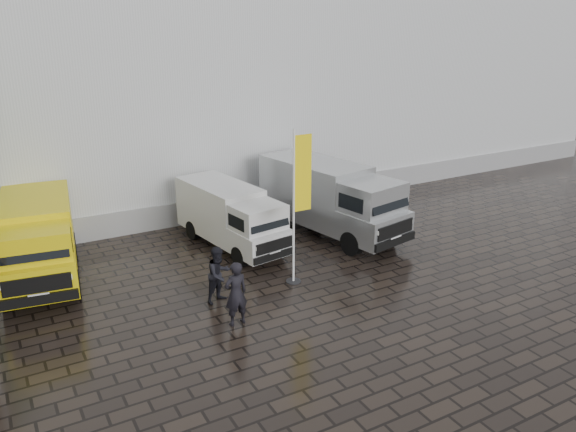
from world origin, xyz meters
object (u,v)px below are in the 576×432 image
object	(u,v)px
flagpole	(299,199)
wheelie_bin	(345,190)
van_yellow	(38,243)
van_silver	(331,200)
person_front	(236,294)
person_tent	(219,274)
van_white	(231,218)

from	to	relation	value
flagpole	wheelie_bin	bearing A→B (deg)	45.74
van_yellow	van_silver	world-z (taller)	van_silver
van_silver	wheelie_bin	world-z (taller)	van_silver
van_yellow	van_silver	size ratio (longest dim) A/B	0.86
person_front	flagpole	bearing A→B (deg)	-155.63
wheelie_bin	person_tent	xyz separation A→B (m)	(-9.25, -6.63, 0.43)
flagpole	person_front	world-z (taller)	flagpole
van_silver	van_white	bearing A→B (deg)	159.93
van_silver	person_tent	world-z (taller)	van_silver
van_yellow	person_front	bearing A→B (deg)	-45.01
person_front	person_tent	size ratio (longest dim) A/B	1.07
flagpole	person_tent	distance (m)	3.45
wheelie_bin	person_tent	distance (m)	11.39
van_silver	person_tent	bearing A→B (deg)	-163.53
van_yellow	van_silver	distance (m)	10.81
van_yellow	wheelie_bin	bearing A→B (deg)	17.18
wheelie_bin	person_tent	size ratio (longest dim) A/B	0.52
van_silver	flagpole	world-z (taller)	flagpole
wheelie_bin	person_front	distance (m)	12.44
person_front	van_white	bearing A→B (deg)	-116.29
van_white	person_front	xyz separation A→B (m)	(-2.24, -5.38, -0.21)
van_white	person_tent	distance (m)	4.41
van_yellow	wheelie_bin	xyz separation A→B (m)	(13.82, 2.34, -0.85)
van_white	van_silver	distance (m)	4.12
van_silver	person_tent	distance (m)	6.98
van_white	van_silver	world-z (taller)	van_silver
van_silver	flagpole	bearing A→B (deg)	-147.63
person_tent	flagpole	bearing A→B (deg)	-19.48
flagpole	wheelie_bin	size ratio (longest dim) A/B	5.51
van_silver	person_tent	size ratio (longest dim) A/B	3.67
van_yellow	person_tent	bearing A→B (deg)	-35.61
van_white	person_tent	xyz separation A→B (m)	(-2.12, -3.86, -0.27)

